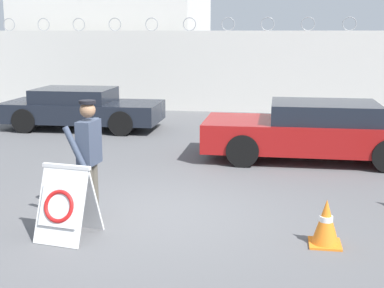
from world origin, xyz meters
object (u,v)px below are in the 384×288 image
security_guard (89,153)px  parked_car_front_coupe (81,108)px  barricade_sign (66,202)px  traffic_cone_near (326,223)px  parked_car_rear_sedan (315,131)px

security_guard → parked_car_front_coupe: security_guard is taller
security_guard → parked_car_front_coupe: 7.90m
barricade_sign → parked_car_front_coupe: 8.61m
traffic_cone_near → parked_car_rear_sedan: (0.13, 4.94, 0.34)m
traffic_cone_near → parked_car_rear_sedan: size_ratio=0.13×
parked_car_front_coupe → parked_car_rear_sedan: parked_car_rear_sedan is taller
traffic_cone_near → parked_car_rear_sedan: 4.95m
barricade_sign → security_guard: size_ratio=0.57×
security_guard → parked_car_rear_sedan: size_ratio=0.38×
traffic_cone_near → parked_car_rear_sedan: parked_car_rear_sedan is taller
barricade_sign → traffic_cone_near: size_ratio=1.64×
parked_car_front_coupe → traffic_cone_near: bearing=-51.3°
barricade_sign → parked_car_rear_sedan: parked_car_rear_sedan is taller
barricade_sign → parked_car_rear_sedan: bearing=64.3°
barricade_sign → security_guard: (0.06, 0.79, 0.51)m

